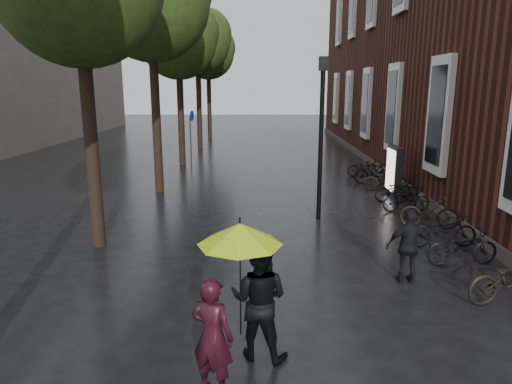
{
  "coord_description": "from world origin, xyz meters",
  "views": [
    {
      "loc": [
        -0.04,
        -3.77,
        3.89
      ],
      "look_at": [
        -0.17,
        6.67,
        1.46
      ],
      "focal_mm": 32.0,
      "sensor_mm": 36.0,
      "label": 1
    }
  ],
  "objects_px": {
    "person_black": "(259,300)",
    "lamp_post": "(321,123)",
    "parked_bicycles": "(412,202)",
    "ad_lightbox": "(394,171)",
    "person_burgundy": "(212,337)",
    "pedestrian_walking": "(409,246)"
  },
  "relations": [
    {
      "from": "person_black",
      "to": "lamp_post",
      "type": "height_order",
      "value": "lamp_post"
    },
    {
      "from": "parked_bicycles",
      "to": "ad_lightbox",
      "type": "height_order",
      "value": "ad_lightbox"
    },
    {
      "from": "lamp_post",
      "to": "person_burgundy",
      "type": "bearing_deg",
      "value": -106.26
    },
    {
      "from": "parked_bicycles",
      "to": "person_burgundy",
      "type": "bearing_deg",
      "value": -122.05
    },
    {
      "from": "person_black",
      "to": "ad_lightbox",
      "type": "relative_size",
      "value": 1.0
    },
    {
      "from": "person_burgundy",
      "to": "ad_lightbox",
      "type": "distance_m",
      "value": 12.27
    },
    {
      "from": "pedestrian_walking",
      "to": "lamp_post",
      "type": "bearing_deg",
      "value": -72.85
    },
    {
      "from": "person_burgundy",
      "to": "pedestrian_walking",
      "type": "xyz_separation_m",
      "value": [
        3.57,
        3.47,
        -0.03
      ]
    },
    {
      "from": "person_burgundy",
      "to": "lamp_post",
      "type": "xyz_separation_m",
      "value": [
        2.32,
        7.95,
        2.04
      ]
    },
    {
      "from": "pedestrian_walking",
      "to": "ad_lightbox",
      "type": "relative_size",
      "value": 0.86
    },
    {
      "from": "person_black",
      "to": "pedestrian_walking",
      "type": "relative_size",
      "value": 1.17
    },
    {
      "from": "parked_bicycles",
      "to": "ad_lightbox",
      "type": "xyz_separation_m",
      "value": [
        0.2,
        2.75,
        0.46
      ]
    },
    {
      "from": "person_black",
      "to": "person_burgundy",
      "type": "bearing_deg",
      "value": 70.96
    },
    {
      "from": "person_black",
      "to": "lamp_post",
      "type": "bearing_deg",
      "value": -87.68
    },
    {
      "from": "lamp_post",
      "to": "ad_lightbox",
      "type": "bearing_deg",
      "value": 45.15
    },
    {
      "from": "person_burgundy",
      "to": "person_black",
      "type": "relative_size",
      "value": 0.89
    },
    {
      "from": "person_burgundy",
      "to": "parked_bicycles",
      "type": "relative_size",
      "value": 0.13
    },
    {
      "from": "person_burgundy",
      "to": "ad_lightbox",
      "type": "bearing_deg",
      "value": -93.1
    },
    {
      "from": "parked_bicycles",
      "to": "lamp_post",
      "type": "distance_m",
      "value": 3.76
    },
    {
      "from": "person_black",
      "to": "lamp_post",
      "type": "xyz_separation_m",
      "value": [
        1.73,
        7.12,
        1.95
      ]
    },
    {
      "from": "pedestrian_walking",
      "to": "parked_bicycles",
      "type": "xyz_separation_m",
      "value": [
        1.61,
        4.8,
        -0.33
      ]
    },
    {
      "from": "ad_lightbox",
      "to": "parked_bicycles",
      "type": "bearing_deg",
      "value": -93.47
    }
  ]
}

